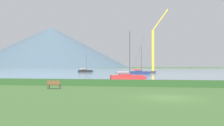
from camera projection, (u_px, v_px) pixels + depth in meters
ground_plane at (168, 98)px, 20.64m from camera, size 1000.00×1000.00×0.00m
harbor_water at (156, 70)px, 155.82m from camera, size 320.00×246.00×0.00m
hedge_line at (163, 83)px, 31.50m from camera, size 80.00×1.20×0.84m
sailboat_slip_0 at (140, 72)px, 79.18m from camera, size 6.84×2.65×8.73m
sailboat_slip_1 at (85, 71)px, 104.98m from camera, size 6.67×3.78×7.08m
sailboat_slip_4 at (128, 77)px, 45.32m from camera, size 6.93×3.55×8.77m
park_bench_near_path at (54, 84)px, 28.32m from camera, size 1.59×0.62×0.95m
dock_crane at (154, 53)px, 89.94m from camera, size 6.35×2.00×22.61m
distant_hill_west_ridge at (51, 47)px, 426.40m from camera, size 260.31×260.31×67.50m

